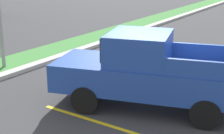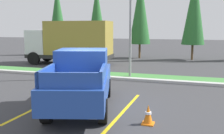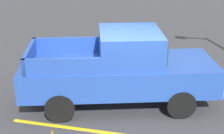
% 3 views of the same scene
% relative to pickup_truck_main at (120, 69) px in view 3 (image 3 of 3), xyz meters
% --- Properties ---
extents(ground_plane, '(120.00, 120.00, 0.00)m').
position_rel_pickup_truck_main_xyz_m(ground_plane, '(0.35, 0.33, -1.04)').
color(ground_plane, '#38383A').
extents(parking_line_near, '(0.12, 4.80, 0.01)m').
position_rel_pickup_truck_main_xyz_m(parking_line_near, '(-1.54, -0.05, -1.04)').
color(parking_line_near, yellow).
rests_on(parking_line_near, ground).
extents(parking_line_far, '(0.12, 4.80, 0.01)m').
position_rel_pickup_truck_main_xyz_m(parking_line_far, '(1.56, -0.05, -1.04)').
color(parking_line_far, yellow).
rests_on(parking_line_far, ground).
extents(pickup_truck_main, '(3.34, 5.54, 2.10)m').
position_rel_pickup_truck_main_xyz_m(pickup_truck_main, '(0.00, 0.00, 0.00)').
color(pickup_truck_main, black).
rests_on(pickup_truck_main, ground).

